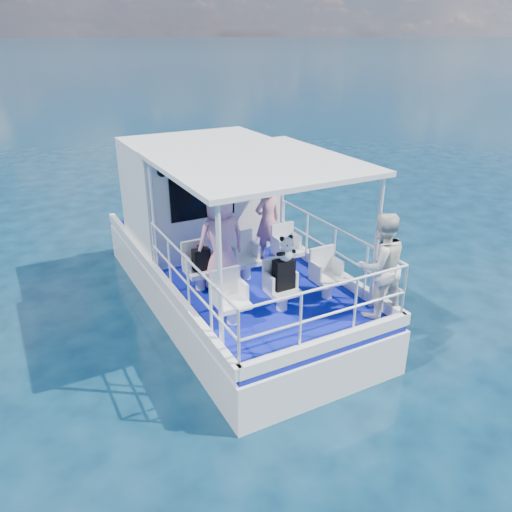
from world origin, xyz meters
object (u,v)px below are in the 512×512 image
Objects in this scene: passenger_port_fwd at (221,240)px; backpack_center at (284,274)px; passenger_stbd_aft at (380,266)px; panda at (286,248)px.

passenger_port_fwd reaches higher than backpack_center.
passenger_port_fwd reaches higher than passenger_stbd_aft.
backpack_center is 1.21× the size of panda.
passenger_port_fwd is 2.70m from passenger_stbd_aft.
backpack_center is at bearing 130.60° from panda.
panda reaches higher than backpack_center.
panda is (0.02, -0.02, 0.46)m from backpack_center.
passenger_port_fwd is 4.36× the size of panda.
passenger_port_fwd is 1.34m from panda.
passenger_stbd_aft is at bearing 130.38° from passenger_port_fwd.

